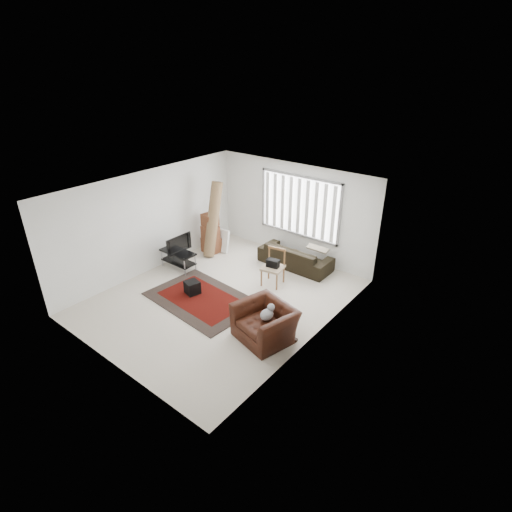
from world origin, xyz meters
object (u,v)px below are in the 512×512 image
Objects in this scene: sofa at (295,253)px; tv_stand at (178,256)px; moving_boxes at (211,235)px; armchair at (265,320)px; side_chair at (273,266)px.

tv_stand is at bearing 40.91° from sofa.
moving_boxes is 4.34m from armchair.
sofa is at bearing 17.79° from moving_boxes.
sofa is at bearing 40.82° from tv_stand.
moving_boxes reaches higher than tv_stand.
armchair is (1.17, -1.87, -0.09)m from side_chair.
side_chair reaches higher than tv_stand.
sofa is (2.45, 0.79, -0.15)m from moving_boxes.
tv_stand is at bearing -171.00° from side_chair.
side_chair reaches higher than sofa.
side_chair is 2.21m from armchair.
moving_boxes is 2.58m from sofa.
side_chair is at bearing -8.44° from moving_boxes.
moving_boxes reaches higher than side_chair.
side_chair is at bearing 20.18° from tv_stand.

